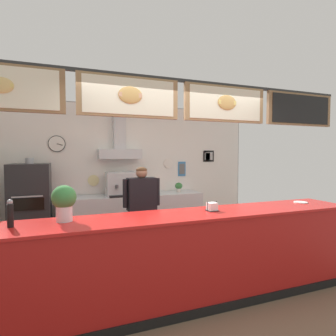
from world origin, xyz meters
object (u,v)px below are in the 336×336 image
Objects in this scene: espresso_machine at (121,184)px; napkin_holder at (212,207)px; pizza_oven at (31,208)px; basil_vase at (64,202)px; pepper_grinder at (10,213)px; potted_thyme at (150,187)px; potted_oregano at (179,187)px; condiment_plate at (301,202)px; shop_worker at (142,212)px.

espresso_machine is 4.35× the size of napkin_holder.
pizza_oven is 2.47m from basil_vase.
espresso_machine is at bearing 6.04° from pizza_oven.
pepper_grinder is 2.14m from napkin_holder.
espresso_machine reaches higher than potted_thyme.
pepper_grinder is 0.48m from basil_vase.
pepper_grinder is (-2.79, -2.61, 0.16)m from potted_oregano.
pepper_grinder reaches higher than condiment_plate.
pepper_grinder is (0.11, -2.43, 0.39)m from pizza_oven.
shop_worker is at bearing 147.29° from condiment_plate.
pepper_grinder is (-1.61, -1.31, 0.36)m from shop_worker.
potted_oregano is at bearing 47.60° from basil_vase.
condiment_plate is at bearing 145.52° from shop_worker.
pepper_grinder is at bearing -87.31° from pizza_oven.
pizza_oven is 1.67m from espresso_machine.
napkin_holder is at bearing -76.55° from espresso_machine.
condiment_plate is (3.70, -2.38, 0.27)m from pizza_oven.
espresso_machine is (-0.10, 1.29, 0.31)m from shop_worker.
potted_thyme is 2.62m from napkin_holder.
condiment_plate is 1.36× the size of napkin_holder.
potted_oregano is at bearing 107.10° from condiment_plate.
basil_vase is at bearing 177.56° from napkin_holder.
pepper_grinder is (-1.51, -2.60, 0.05)m from espresso_machine.
pepper_grinder is at bearing 37.38° from shop_worker.
pizza_oven is 6.32× the size of pepper_grinder.
espresso_machine is 2.74m from basil_vase.
espresso_machine is at bearing -178.24° from potted_thyme.
shop_worker reaches higher than condiment_plate.
condiment_plate is (0.79, -2.57, 0.03)m from potted_oregano.
basil_vase reaches higher than napkin_holder.
potted_thyme is at bearing 50.87° from pepper_grinder.
pizza_oven is 2.92m from potted_oregano.
potted_oregano is 0.58× the size of basil_vase.
pizza_oven is 3.33m from napkin_holder.
basil_vase is (-3.11, 0.02, 0.19)m from condiment_plate.
potted_oregano is at bearing -134.04° from shop_worker.
pepper_grinder reaches higher than napkin_holder.
pepper_grinder is at bearing -171.92° from basil_vase.
potted_thyme is at bearing 119.45° from condiment_plate.
pizza_oven is 1.09× the size of shop_worker.
potted_thyme is (0.62, 0.02, -0.08)m from espresso_machine.
basil_vase is (0.47, 0.07, 0.07)m from pepper_grinder.
basil_vase is (-1.14, -1.24, 0.43)m from shop_worker.
shop_worker reaches higher than pepper_grinder.
potted_oregano is (1.18, 1.30, 0.21)m from shop_worker.
espresso_machine is 1.59× the size of basil_vase.
pizza_oven reaches higher than potted_thyme.
espresso_machine is (1.63, 0.17, 0.34)m from pizza_oven.
potted_thyme is 3.05m from basil_vase.
pizza_oven reaches higher than condiment_plate.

